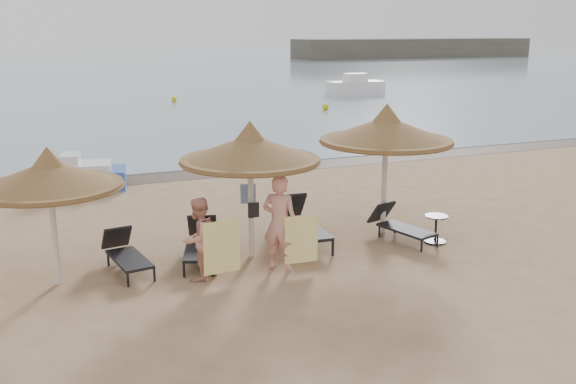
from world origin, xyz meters
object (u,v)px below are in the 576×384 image
object	(u,v)px
person_left	(198,232)
pedal_boat	(85,175)
lounger_near_right	(300,222)
side_table	(436,230)
lounger_far_left	(126,253)
lounger_near_left	(201,242)
lounger_far_right	(399,225)
palapa_left	(49,176)
palapa_center	(250,149)
palapa_right	(386,131)
person_right	(280,215)

from	to	relation	value
person_left	pedal_boat	xyz separation A→B (m)	(-1.37, 8.27, -0.54)
lounger_near_right	side_table	size ratio (longest dim) A/B	3.51
lounger_far_left	lounger_near_left	xyz separation A→B (m)	(1.53, -0.01, 0.03)
lounger_far_right	lounger_far_left	bearing A→B (deg)	161.39
lounger_far_right	pedal_boat	bearing A→B (deg)	114.14
palapa_left	person_left	xyz separation A→B (m)	(2.51, -0.75, -1.15)
palapa_center	lounger_near_right	distance (m)	2.34
lounger_near_right	side_table	world-z (taller)	lounger_near_right
palapa_right	lounger_far_left	size ratio (longest dim) A/B	1.73
palapa_center	person_left	distance (m)	2.06
palapa_center	palapa_right	distance (m)	3.41
lounger_near_right	palapa_right	bearing A→B (deg)	-1.10
side_table	lounger_far_left	bearing A→B (deg)	172.25
palapa_right	lounger_near_left	world-z (taller)	palapa_right
palapa_center	palapa_left	bearing A→B (deg)	-178.94
person_right	pedal_boat	world-z (taller)	person_right
person_right	palapa_right	bearing A→B (deg)	-115.90
lounger_far_left	person_left	distance (m)	1.72
person_right	pedal_boat	distance (m)	8.93
lounger_far_left	lounger_far_right	world-z (taller)	lounger_far_right
palapa_right	lounger_far_left	distance (m)	6.28
palapa_right	lounger_near_right	size ratio (longest dim) A/B	1.40
lounger_far_right	person_left	bearing A→B (deg)	172.91
palapa_left	person_left	distance (m)	2.86
lounger_far_right	palapa_right	bearing A→B (deg)	83.00
lounger_far_left	lounger_far_right	size ratio (longest dim) A/B	0.99
palapa_center	person_right	distance (m)	1.52
palapa_right	pedal_boat	xyz separation A→B (m)	(-6.08, 7.04, -2.01)
palapa_center	lounger_near_right	xyz separation A→B (m)	(1.33, 0.55, -1.85)
palapa_center	side_table	bearing A→B (deg)	-9.42
lounger_near_right	pedal_boat	distance (m)	7.99
lounger_near_left	side_table	world-z (taller)	lounger_near_left
person_right	palapa_center	bearing A→B (deg)	-33.32
palapa_center	lounger_far_right	size ratio (longest dim) A/B	1.62
palapa_right	side_table	bearing A→B (deg)	-56.31
palapa_left	palapa_center	distance (m)	3.84
pedal_boat	palapa_left	bearing A→B (deg)	-89.08
lounger_near_right	lounger_far_right	size ratio (longest dim) A/B	1.22
side_table	lounger_far_right	bearing A→B (deg)	142.04
lounger_near_left	lounger_near_right	distance (m)	2.38
palapa_right	lounger_far_right	world-z (taller)	palapa_right
palapa_right	person_left	distance (m)	5.08
palapa_right	person_right	distance (m)	3.62
palapa_left	lounger_far_left	world-z (taller)	palapa_left
palapa_center	person_left	size ratio (longest dim) A/B	1.56
lounger_far_right	person_left	size ratio (longest dim) A/B	0.96
lounger_near_right	person_right	world-z (taller)	person_right
lounger_near_right	lounger_near_left	bearing A→B (deg)	-168.93
lounger_near_right	person_left	size ratio (longest dim) A/B	1.17
lounger_near_left	palapa_right	bearing A→B (deg)	20.19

